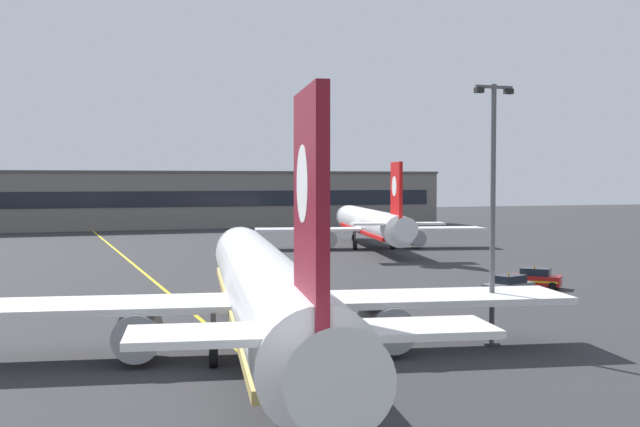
{
  "coord_description": "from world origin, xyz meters",
  "views": [
    {
      "loc": [
        -9.36,
        -26.38,
        8.91
      ],
      "look_at": [
        5.6,
        16.14,
        6.96
      ],
      "focal_mm": 44.59,
      "sensor_mm": 36.0,
      "label": 1
    }
  ],
  "objects_px": {
    "safety_cone_by_nose_gear": "(217,301)",
    "apron_lamp_post": "(493,210)",
    "airliner_foreground": "(265,290)",
    "airliner_background": "(371,224)",
    "service_car_nearest": "(509,287)",
    "service_car_second": "(534,279)"
  },
  "relations": [
    {
      "from": "airliner_background",
      "to": "service_car_second",
      "type": "distance_m",
      "value": 38.63
    },
    {
      "from": "airliner_foreground",
      "to": "airliner_background",
      "type": "xyz_separation_m",
      "value": [
        29.44,
        55.48,
        -0.25
      ]
    },
    {
      "from": "apron_lamp_post",
      "to": "service_car_second",
      "type": "relative_size",
      "value": 3.24
    },
    {
      "from": "apron_lamp_post",
      "to": "service_car_nearest",
      "type": "relative_size",
      "value": 3.06
    },
    {
      "from": "airliner_foreground",
      "to": "service_car_second",
      "type": "bearing_deg",
      "value": 31.62
    },
    {
      "from": "safety_cone_by_nose_gear",
      "to": "service_car_nearest",
      "type": "bearing_deg",
      "value": -8.78
    },
    {
      "from": "safety_cone_by_nose_gear",
      "to": "airliner_foreground",
      "type": "bearing_deg",
      "value": -93.93
    },
    {
      "from": "apron_lamp_post",
      "to": "airliner_background",
      "type": "bearing_deg",
      "value": 73.18
    },
    {
      "from": "airliner_background",
      "to": "apron_lamp_post",
      "type": "height_order",
      "value": "apron_lamp_post"
    },
    {
      "from": "airliner_foreground",
      "to": "service_car_nearest",
      "type": "distance_m",
      "value": 26.67
    },
    {
      "from": "airliner_background",
      "to": "service_car_second",
      "type": "bearing_deg",
      "value": -92.81
    },
    {
      "from": "airliner_foreground",
      "to": "airliner_background",
      "type": "relative_size",
      "value": 1.08
    },
    {
      "from": "service_car_second",
      "to": "safety_cone_by_nose_gear",
      "type": "distance_m",
      "value": 26.41
    },
    {
      "from": "safety_cone_by_nose_gear",
      "to": "apron_lamp_post",
      "type": "bearing_deg",
      "value": -58.6
    },
    {
      "from": "airliner_foreground",
      "to": "airliner_background",
      "type": "height_order",
      "value": "airliner_foreground"
    },
    {
      "from": "service_car_second",
      "to": "safety_cone_by_nose_gear",
      "type": "bearing_deg",
      "value": -179.71
    },
    {
      "from": "airliner_background",
      "to": "apron_lamp_post",
      "type": "relative_size",
      "value": 2.74
    },
    {
      "from": "airliner_foreground",
      "to": "airliner_background",
      "type": "distance_m",
      "value": 62.81
    },
    {
      "from": "airliner_foreground",
      "to": "service_car_second",
      "type": "relative_size",
      "value": 9.59
    },
    {
      "from": "service_car_nearest",
      "to": "service_car_second",
      "type": "bearing_deg",
      "value": 36.56
    },
    {
      "from": "service_car_nearest",
      "to": "service_car_second",
      "type": "xyz_separation_m",
      "value": [
        4.7,
        3.48,
        0.0
      ]
    },
    {
      "from": "service_car_nearest",
      "to": "safety_cone_by_nose_gear",
      "type": "relative_size",
      "value": 8.29
    }
  ]
}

